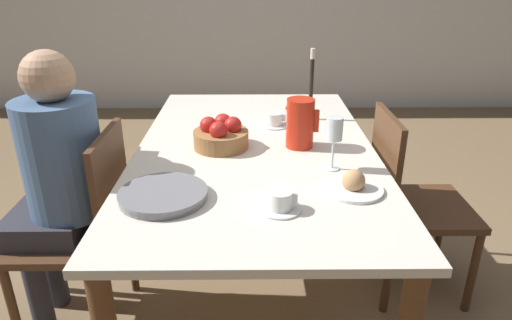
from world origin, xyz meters
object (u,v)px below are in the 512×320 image
(teacup_across, at_px, (274,120))
(bread_plate, at_px, (353,185))
(fruit_bowl, at_px, (221,135))
(chair_opposite, at_px, (409,200))
(red_pitcher, at_px, (300,123))
(teacup_near_person, at_px, (280,202))
(person_seated, at_px, (57,174))
(wine_glass_water, at_px, (334,131))
(serving_tray, at_px, (163,195))
(chair_person_side, at_px, (85,227))
(candlestick_tall, at_px, (311,92))

(teacup_across, distance_m, bread_plate, 0.72)
(fruit_bowl, bearing_deg, chair_opposite, -0.03)
(red_pitcher, xyz_separation_m, bread_plate, (0.14, -0.41, -0.08))
(teacup_near_person, bearing_deg, bread_plate, 26.38)
(teacup_across, bearing_deg, person_seated, -151.67)
(wine_glass_water, distance_m, serving_tray, 0.66)
(wine_glass_water, bearing_deg, chair_opposite, 29.22)
(red_pitcher, distance_m, bread_plate, 0.45)
(chair_person_side, xyz_separation_m, red_pitcher, (0.88, 0.22, 0.36))
(chair_person_side, xyz_separation_m, wine_glass_water, (0.98, -0.01, 0.41))
(red_pitcher, height_order, serving_tray, red_pitcher)
(person_seated, bearing_deg, chair_person_side, -105.96)
(chair_opposite, height_order, teacup_near_person, chair_opposite)
(teacup_near_person, relative_size, serving_tray, 0.47)
(chair_person_side, relative_size, chair_opposite, 1.00)
(red_pitcher, distance_m, wine_glass_water, 0.26)
(chair_opposite, distance_m, serving_tray, 1.13)
(wine_glass_water, height_order, teacup_near_person, wine_glass_water)
(teacup_across, distance_m, fruit_bowl, 0.36)
(chair_person_side, relative_size, teacup_across, 6.20)
(chair_person_side, height_order, teacup_near_person, chair_person_side)
(chair_opposite, distance_m, person_seated, 1.49)
(candlestick_tall, bearing_deg, chair_person_side, -148.28)
(person_seated, distance_m, wine_glass_water, 1.08)
(chair_opposite, distance_m, teacup_across, 0.72)
(bread_plate, bearing_deg, fruit_bowl, 139.54)
(red_pitcher, height_order, bread_plate, red_pitcher)
(teacup_near_person, bearing_deg, candlestick_tall, 77.53)
(candlestick_tall, bearing_deg, serving_tray, -124.86)
(fruit_bowl, bearing_deg, red_pitcher, 1.24)
(wine_glass_water, height_order, teacup_across, wine_glass_water)
(chair_person_side, bearing_deg, bread_plate, -100.55)
(teacup_across, bearing_deg, serving_tray, -118.65)
(bread_plate, relative_size, candlestick_tall, 0.59)
(red_pitcher, bearing_deg, serving_tray, -136.71)
(fruit_bowl, bearing_deg, teacup_near_person, -67.75)
(fruit_bowl, bearing_deg, bread_plate, -40.46)
(chair_opposite, distance_m, wine_glass_water, 0.62)
(teacup_across, distance_m, serving_tray, 0.84)
(teacup_near_person, height_order, candlestick_tall, candlestick_tall)
(chair_opposite, relative_size, candlestick_tall, 2.46)
(bread_plate, bearing_deg, person_seated, 169.03)
(chair_person_side, relative_size, teacup_near_person, 6.20)
(person_seated, relative_size, red_pitcher, 5.61)
(bread_plate, relative_size, fruit_bowl, 0.90)
(red_pitcher, xyz_separation_m, teacup_across, (-0.10, 0.27, -0.08))
(bread_plate, bearing_deg, candlestick_tall, 94.07)
(fruit_bowl, xyz_separation_m, candlestick_tall, (0.42, 0.38, 0.08))
(chair_opposite, bearing_deg, fruit_bowl, -90.03)
(teacup_near_person, relative_size, fruit_bowl, 0.60)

